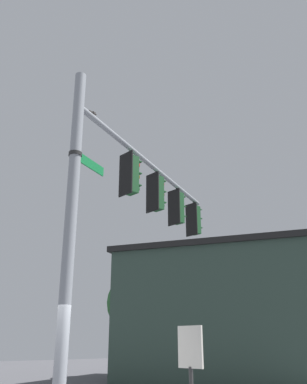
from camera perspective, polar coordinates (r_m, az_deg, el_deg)
The scene contains 11 objects.
signal_pole at distance 8.69m, azimuth -11.34°, elevation -5.88°, with size 0.25×0.25×7.71m, color gray.
mast_arm at distance 12.82m, azimuth -0.00°, elevation 3.36°, with size 0.15×0.15×7.80m, color gray.
traffic_light_nearest_pole at distance 11.38m, azimuth -3.05°, elevation 2.31°, with size 0.54×0.49×1.31m.
traffic_light_mid_inner at distance 12.73m, azimuth 0.49°, elevation -0.19°, with size 0.54×0.49×1.31m.
traffic_light_mid_outer at distance 14.15m, azimuth 3.32°, elevation -2.20°, with size 0.54×0.49×1.31m.
traffic_light_arm_end at distance 15.61m, azimuth 5.65°, elevation -3.84°, with size 0.54×0.49×1.31m.
street_name_sign at distance 9.52m, azimuth -9.48°, elevation 4.35°, with size 0.56×1.20×0.22m.
bird_flying at distance 13.62m, azimuth -8.35°, elevation 10.63°, with size 0.21×0.33×0.08m.
storefront_building at distance 24.00m, azimuth 10.43°, elevation -15.99°, with size 13.52×12.53×6.62m.
tree_by_storefront at distance 25.71m, azimuth -2.23°, elevation -14.88°, with size 3.61×3.61×5.88m.
historical_marker at distance 8.48m, azimuth 5.08°, elevation -22.55°, with size 0.60×0.08×2.13m.
Camera 1 is at (7.20, -4.41, 1.80)m, focal length 39.22 mm.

